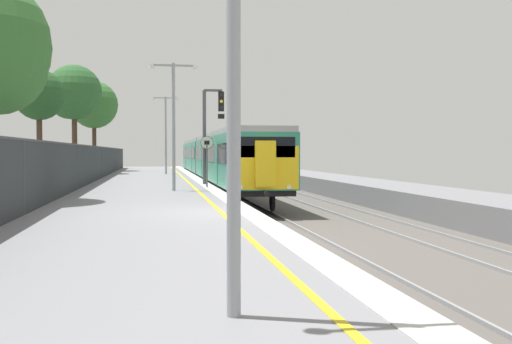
{
  "coord_description": "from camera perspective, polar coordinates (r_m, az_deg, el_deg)",
  "views": [
    {
      "loc": [
        -2.08,
        -16.82,
        1.62
      ],
      "look_at": [
        1.71,
        6.78,
        0.87
      ],
      "focal_mm": 43.92,
      "sensor_mm": 36.0,
      "label": 1
    }
  ],
  "objects": [
    {
      "name": "speed_limit_sign",
      "position": [
        28.87,
        -4.49,
        1.6
      ],
      "size": [
        0.59,
        0.08,
        2.36
      ],
      "color": "#59595B",
      "rests_on": "ground"
    },
    {
      "name": "platform_lamp_far",
      "position": [
        47.06,
        -8.22,
        3.94
      ],
      "size": [
        2.0,
        0.2,
        5.75
      ],
      "color": "#93999E",
      "rests_on": "ground"
    },
    {
      "name": "platform_lamp_near",
      "position": [
        6.3,
        -2.07,
        15.21
      ],
      "size": [
        2.0,
        0.2,
        5.16
      ],
      "color": "#93999E",
      "rests_on": "ground"
    },
    {
      "name": "signal_gantry",
      "position": [
        31.69,
        -4.22,
        4.31
      ],
      "size": [
        1.1,
        0.24,
        4.8
      ],
      "color": "#47474C",
      "rests_on": "ground"
    },
    {
      "name": "background_tree_left",
      "position": [
        37.4,
        -19.11,
        6.5
      ],
      "size": [
        2.85,
        2.85,
        6.27
      ],
      "color": "#473323",
      "rests_on": "ground"
    },
    {
      "name": "background_tree_centre",
      "position": [
        56.15,
        -14.56,
        5.81
      ],
      "size": [
        4.1,
        4.1,
        7.79
      ],
      "color": "#473323",
      "rests_on": "ground"
    },
    {
      "name": "platform_back_fence",
      "position": [
        17.16,
        -20.44,
        -0.27
      ],
      "size": [
        0.07,
        99.0,
        1.98
      ],
      "color": "#282B2D",
      "rests_on": "ground"
    },
    {
      "name": "platform_lamp_mid",
      "position": [
        26.61,
        -7.51,
        5.16
      ],
      "size": [
        2.0,
        0.2,
        5.36
      ],
      "color": "#93999E",
      "rests_on": "ground"
    },
    {
      "name": "ground",
      "position": [
        17.61,
        6.54,
        -5.47
      ],
      "size": [
        17.4,
        110.0,
        1.21
      ],
      "color": "gray"
    },
    {
      "name": "background_tree_right",
      "position": [
        49.14,
        -16.35,
        6.8
      ],
      "size": [
        4.11,
        4.11,
        8.18
      ],
      "color": "#473323",
      "rests_on": "ground"
    },
    {
      "name": "commuter_train_at_platform",
      "position": [
        44.27,
        -3.71,
        1.35
      ],
      "size": [
        2.83,
        40.97,
        3.81
      ],
      "color": "#2D846B",
      "rests_on": "ground"
    }
  ]
}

